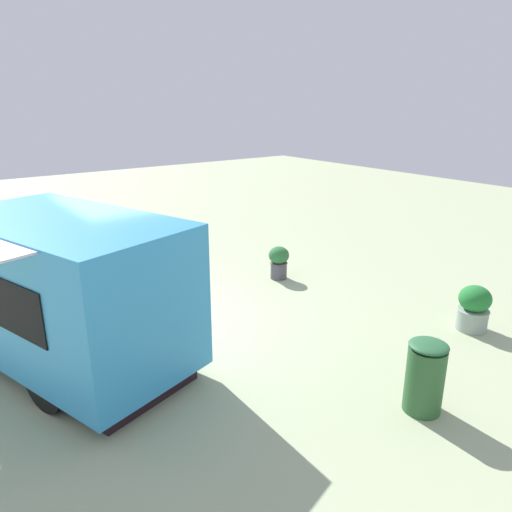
# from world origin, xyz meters

# --- Properties ---
(ground_plane) EXTENTS (40.00, 40.00, 0.00)m
(ground_plane) POSITION_xyz_m (0.00, 0.00, 0.00)
(ground_plane) COLOR #A6B288
(food_truck) EXTENTS (5.90, 3.56, 2.39)m
(food_truck) POSITION_xyz_m (0.33, -1.82, 1.14)
(food_truck) COLOR #3290CE
(food_truck) RESTS_ON ground_plane
(person_customer) EXTENTS (0.79, 0.55, 0.88)m
(person_customer) POSITION_xyz_m (-3.45, 0.68, 0.35)
(person_customer) COLOR #706148
(person_customer) RESTS_ON ground_plane
(planter_flowering_near) EXTENTS (0.48, 0.48, 0.77)m
(planter_flowering_near) POSITION_xyz_m (-0.12, 3.37, 0.43)
(planter_flowering_near) COLOR #514A51
(planter_flowering_near) RESTS_ON ground_plane
(planter_flowering_far) EXTENTS (0.57, 0.57, 0.85)m
(planter_flowering_far) POSITION_xyz_m (4.02, 4.55, 0.43)
(planter_flowering_far) COLOR gray
(planter_flowering_far) RESTS_ON ground_plane
(trash_bin) EXTENTS (0.52, 0.52, 1.03)m
(trash_bin) POSITION_xyz_m (4.93, 1.77, 0.52)
(trash_bin) COLOR #2C5A2F
(trash_bin) RESTS_ON ground_plane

